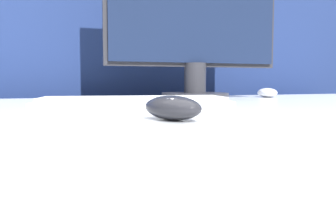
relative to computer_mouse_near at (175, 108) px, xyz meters
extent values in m
cube|color=navy|center=(0.00, 0.85, -0.10)|extent=(5.00, 0.03, 1.25)
ellipsoid|color=#232328|center=(0.00, 0.00, 0.00)|extent=(0.09, 0.12, 0.03)
cube|color=silver|center=(-0.01, 0.21, -0.01)|extent=(0.40, 0.18, 0.02)
cube|color=white|center=(-0.01, 0.21, 0.00)|extent=(0.37, 0.16, 0.01)
cylinder|color=#28282D|center=(0.24, 0.49, -0.01)|extent=(0.21, 0.21, 0.02)
cylinder|color=#28282D|center=(0.24, 0.49, 0.05)|extent=(0.07, 0.07, 0.09)
ellipsoid|color=white|center=(0.53, 0.53, 0.00)|extent=(0.07, 0.10, 0.03)
camera|label=1|loc=(-0.15, -0.44, 0.04)|focal=35.00mm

